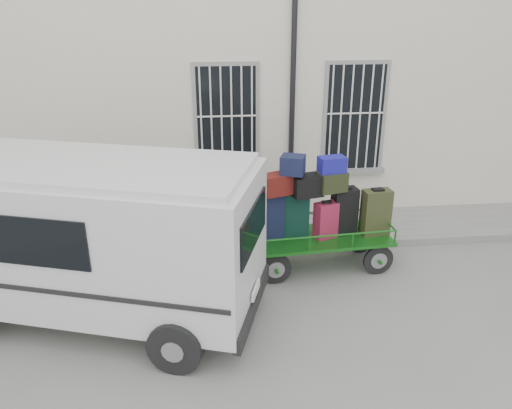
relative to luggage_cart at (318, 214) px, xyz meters
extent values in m
plane|color=slate|center=(-1.06, -0.73, -1.05)|extent=(80.00, 80.00, 0.00)
cube|color=beige|center=(-1.06, 4.77, 1.95)|extent=(24.00, 5.00, 6.00)
cylinder|color=black|center=(-0.11, 2.19, 1.75)|extent=(0.11, 0.11, 5.60)
cube|color=black|center=(-1.46, 2.25, 1.20)|extent=(1.20, 0.08, 2.20)
cube|color=gray|center=(-1.46, 2.23, 0.04)|extent=(1.45, 0.22, 0.12)
cube|color=black|center=(1.24, 2.25, 1.20)|extent=(1.20, 0.08, 2.20)
cube|color=gray|center=(1.24, 2.23, 0.04)|extent=(1.45, 0.22, 0.12)
cube|color=slate|center=(-1.06, 1.47, -0.97)|extent=(24.00, 1.70, 0.15)
cylinder|color=black|center=(-0.81, -0.49, -0.77)|extent=(0.55, 0.10, 0.55)
cylinder|color=gray|center=(-0.81, -0.49, -0.77)|extent=(0.31, 0.12, 0.30)
cylinder|color=black|center=(-0.87, 0.34, -0.77)|extent=(0.55, 0.10, 0.55)
cylinder|color=gray|center=(-0.87, 0.34, -0.77)|extent=(0.31, 0.12, 0.30)
cylinder|color=black|center=(1.04, -0.36, -0.77)|extent=(0.55, 0.10, 0.55)
cylinder|color=gray|center=(1.04, -0.36, -0.77)|extent=(0.31, 0.12, 0.30)
cylinder|color=black|center=(0.98, 0.47, -0.77)|extent=(0.55, 0.10, 0.55)
cylinder|color=gray|center=(0.98, 0.47, -0.77)|extent=(0.31, 0.12, 0.30)
cube|color=#166318|center=(0.09, -0.01, -0.45)|extent=(2.47, 1.26, 0.05)
cylinder|color=#166318|center=(-1.39, -0.11, -0.28)|extent=(0.32, 0.07, 0.61)
cube|color=#131134|center=(-0.90, -0.01, 0.01)|extent=(0.60, 0.43, 0.85)
cube|color=black|center=(-0.90, -0.01, 0.45)|extent=(0.22, 0.14, 0.03)
cube|color=#0C2C25|center=(-0.42, 0.10, -0.02)|extent=(0.54, 0.27, 0.80)
cube|color=black|center=(-0.42, 0.10, 0.40)|extent=(0.22, 0.13, 0.03)
cube|color=maroon|center=(0.13, -0.06, -0.09)|extent=(0.45, 0.36, 0.65)
cube|color=black|center=(0.13, -0.06, 0.25)|extent=(0.17, 0.13, 0.03)
cube|color=black|center=(0.50, 0.09, 0.01)|extent=(0.46, 0.34, 0.85)
cube|color=black|center=(0.50, 0.09, 0.45)|extent=(0.18, 0.16, 0.03)
cube|color=#2E341A|center=(1.04, -0.02, 0.00)|extent=(0.53, 0.33, 0.84)
cube|color=black|center=(1.04, -0.02, 0.43)|extent=(0.21, 0.15, 0.03)
cube|color=#521810|center=(-0.76, -0.05, 0.61)|extent=(0.58, 0.47, 0.35)
cube|color=black|center=(-0.23, -0.04, 0.56)|extent=(0.58, 0.47, 0.36)
cube|color=#2B2D16|center=(0.21, 0.00, 0.60)|extent=(0.56, 0.44, 0.34)
cube|color=#131134|center=(-0.49, -0.05, 0.95)|extent=(0.48, 0.45, 0.32)
cube|color=navy|center=(0.20, 0.01, 0.91)|extent=(0.49, 0.35, 0.27)
cube|color=silver|center=(-3.62, -1.09, 0.34)|extent=(5.18, 3.42, 1.95)
cube|color=silver|center=(-3.62, -1.09, 1.36)|extent=(4.92, 3.20, 0.11)
cube|color=black|center=(-4.55, -1.88, 0.67)|extent=(2.29, 0.77, 0.67)
cube|color=black|center=(-1.33, -1.83, 0.67)|extent=(0.50, 1.46, 0.60)
cube|color=black|center=(-1.34, -1.82, -0.58)|extent=(0.72, 1.95, 0.24)
cube|color=white|center=(-1.30, -1.84, -0.33)|extent=(0.17, 0.44, 0.13)
cylinder|color=black|center=(-4.81, 0.34, -0.68)|extent=(0.78, 0.45, 0.74)
cylinder|color=black|center=(-2.42, -2.53, -0.68)|extent=(0.78, 0.45, 0.74)
cylinder|color=black|center=(-1.81, -0.62, -0.68)|extent=(0.78, 0.45, 0.74)
camera|label=1|loc=(-1.96, -7.91, 3.45)|focal=35.00mm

